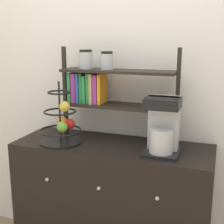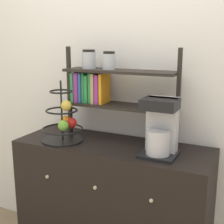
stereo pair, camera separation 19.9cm
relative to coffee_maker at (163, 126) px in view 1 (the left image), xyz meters
The scene contains 5 objects.
wall_back 0.51m from the coffee_maker, 136.31° to the left, with size 7.00×0.05×2.60m, color silver.
sideboard 0.72m from the coffee_maker, behind, with size 1.30×0.48×0.92m.
coffee_maker is the anchor object (origin of this frame).
fruit_stand 0.67m from the coffee_maker, behind, with size 0.28×0.28×0.41m.
shelf_hutch 0.52m from the coffee_maker, 160.34° to the left, with size 0.81×0.20×0.62m.
Camera 1 is at (0.66, -1.60, 1.59)m, focal length 50.00 mm.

